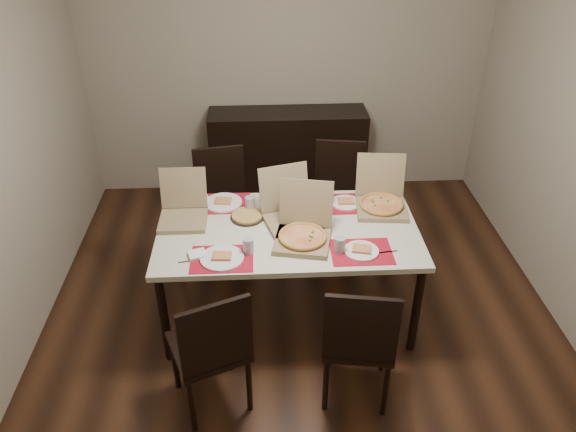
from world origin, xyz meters
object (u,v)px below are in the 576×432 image
object	(u,v)px
chair_near_right	(359,339)
pizza_box_center	(303,233)
dip_bowl	(311,209)
chair_far_left	(222,199)
soda_bottle	(170,193)
chair_near_left	(212,347)
sideboard	(288,155)
dining_table	(288,236)
chair_far_right	(338,191)

from	to	relation	value
chair_near_right	pizza_box_center	world-z (taller)	pizza_box_center
chair_near_right	dip_bowl	distance (m)	1.11
chair_near_right	chair_far_left	size ratio (longest dim) A/B	1.00
pizza_box_center	soda_bottle	size ratio (longest dim) A/B	1.72
chair_near_left	sideboard	bearing A→B (deg)	77.45
sideboard	soda_bottle	xyz separation A→B (m)	(-0.93, -1.41, 0.41)
chair_far_left	dining_table	bearing A→B (deg)	-58.48
dining_table	chair_far_left	size ratio (longest dim) A/B	1.94
sideboard	chair_near_right	bearing A→B (deg)	-83.69
sideboard	soda_bottle	world-z (taller)	soda_bottle
chair_far_right	pizza_box_center	world-z (taller)	pizza_box_center
chair_far_right	dining_table	bearing A→B (deg)	-118.00
chair_far_left	dip_bowl	size ratio (longest dim) A/B	6.81
sideboard	chair_near_left	distance (m)	2.67
sideboard	dip_bowl	world-z (taller)	sideboard
dining_table	chair_near_left	distance (m)	1.01
dining_table	soda_bottle	size ratio (longest dim) A/B	6.68
sideboard	dip_bowl	xyz separation A→B (m)	(0.09, -1.52, 0.32)
sideboard	dining_table	xyz separation A→B (m)	(-0.09, -1.74, 0.23)
chair_near_right	chair_far_right	size ratio (longest dim) A/B	1.00
pizza_box_center	dip_bowl	xyz separation A→B (m)	(0.08, 0.37, -0.04)
dining_table	dip_bowl	xyz separation A→B (m)	(0.18, 0.22, 0.08)
chair_far_right	soda_bottle	xyz separation A→B (m)	(-1.32, -0.57, 0.35)
chair_near_right	soda_bottle	world-z (taller)	soda_bottle
chair_far_right	soda_bottle	size ratio (longest dim) A/B	3.45
chair_near_right	dip_bowl	world-z (taller)	chair_near_right
chair_far_left	dip_bowl	world-z (taller)	chair_far_left
chair_far_left	pizza_box_center	distance (m)	1.18
sideboard	soda_bottle	size ratio (longest dim) A/B	5.57
chair_far_left	pizza_box_center	xyz separation A→B (m)	(0.60, -0.98, 0.30)
dining_table	chair_near_right	xyz separation A→B (m)	(0.38, -0.84, -0.17)
dining_table	chair_near_right	world-z (taller)	chair_near_right
dining_table	chair_far_right	distance (m)	1.04
soda_bottle	pizza_box_center	bearing A→B (deg)	-27.33
chair_near_right	chair_far_left	xyz separation A→B (m)	(-0.88, 1.67, 0.00)
sideboard	chair_near_right	world-z (taller)	chair_near_right
dining_table	dip_bowl	distance (m)	0.29
chair_near_left	soda_bottle	bearing A→B (deg)	106.07
dining_table	chair_far_left	distance (m)	0.99
dining_table	chair_far_right	world-z (taller)	chair_far_right
soda_bottle	dip_bowl	bearing A→B (deg)	-6.51
chair_near_left	chair_far_right	size ratio (longest dim) A/B	1.00
chair_far_left	soda_bottle	bearing A→B (deg)	-123.68
chair_far_left	pizza_box_center	bearing A→B (deg)	-58.31
chair_near_left	chair_far_right	bearing A→B (deg)	61.26
sideboard	pizza_box_center	world-z (taller)	pizza_box_center
sideboard	pizza_box_center	size ratio (longest dim) A/B	3.23
dining_table	chair_near_left	size ratio (longest dim) A/B	1.94
dining_table	pizza_box_center	world-z (taller)	pizza_box_center
dining_table	soda_bottle	xyz separation A→B (m)	(-0.84, 0.34, 0.18)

